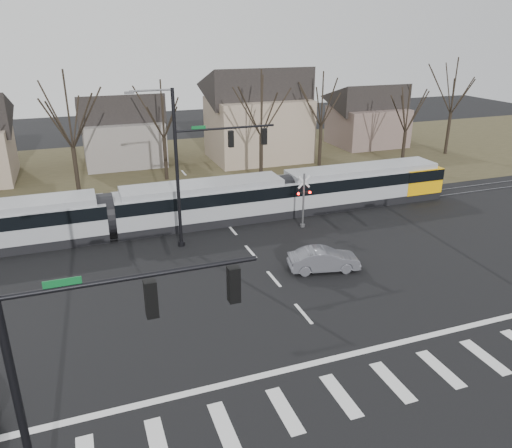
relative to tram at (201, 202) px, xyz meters
name	(u,v)px	position (x,y,z in m)	size (l,w,h in m)	color
ground	(321,335)	(1.71, -16.00, -1.69)	(140.00, 140.00, 0.00)	black
grass_verge	(180,168)	(1.71, 16.00, -1.68)	(140.00, 28.00, 0.01)	#38331E
crosswalk	(367,388)	(1.71, -20.00, -1.68)	(27.00, 2.60, 0.01)	silver
stop_line	(340,357)	(1.71, -17.80, -1.68)	(28.00, 0.35, 0.01)	silver
lane_dashes	(224,220)	(1.71, 0.00, -1.68)	(0.18, 30.00, 0.01)	silver
rail_pair	(225,221)	(1.71, -0.20, -1.66)	(90.00, 1.52, 0.06)	#59595E
tram	(201,202)	(0.00, 0.00, 0.00)	(40.81, 3.03, 3.09)	gray
sedan	(324,260)	(4.91, -9.96, -0.99)	(4.42, 2.31, 1.39)	#595A62
signal_pole_near_left	(77,353)	(-8.70, -22.00, 4.01)	(9.28, 0.44, 10.20)	black
signal_pole_far	(201,160)	(-0.70, -3.50, 4.01)	(9.28, 0.44, 10.20)	black
rail_crossing_signal	(303,202)	(6.71, -3.21, 0.20)	(1.08, 0.36, 4.00)	#59595B
tree_row	(212,129)	(3.71, 10.00, 3.31)	(59.20, 7.20, 10.00)	black
house_b	(122,126)	(-3.29, 20.00, 2.28)	(8.64, 7.56, 7.65)	slate
house_c	(258,111)	(10.71, 17.00, 3.55)	(10.80, 8.64, 10.10)	gray
house_d	(368,112)	(25.71, 19.00, 2.28)	(8.64, 7.56, 7.65)	brown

